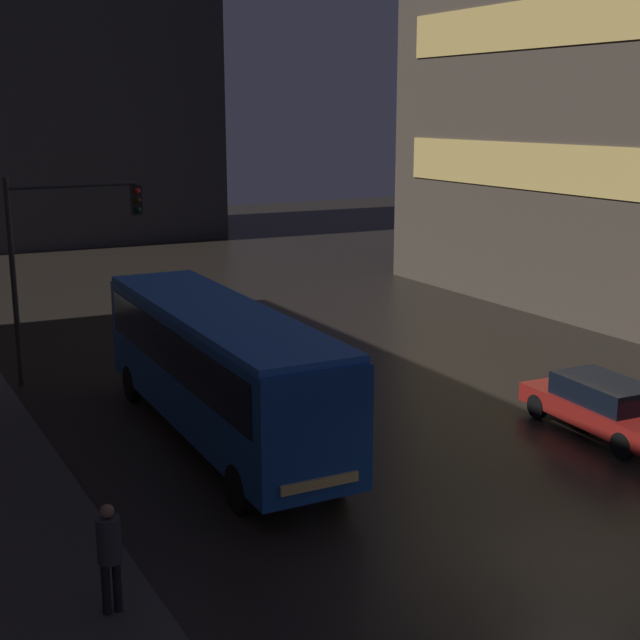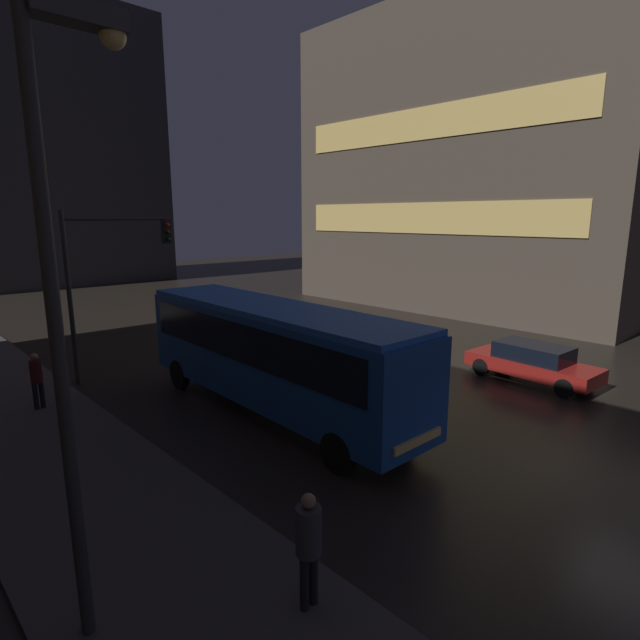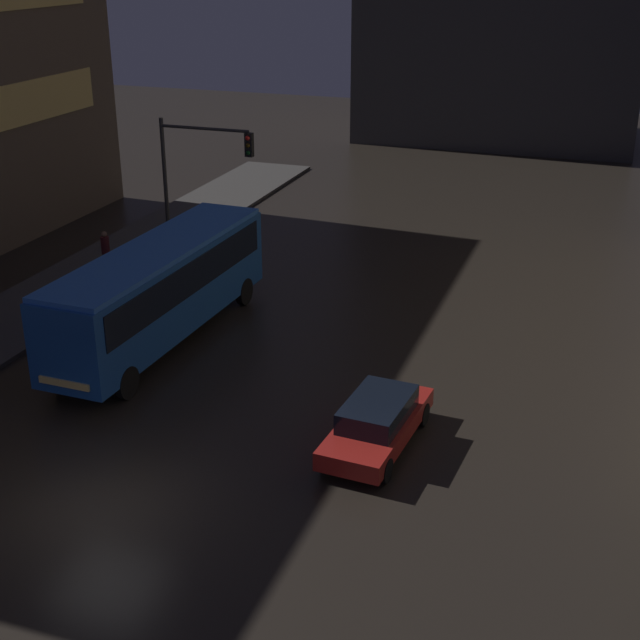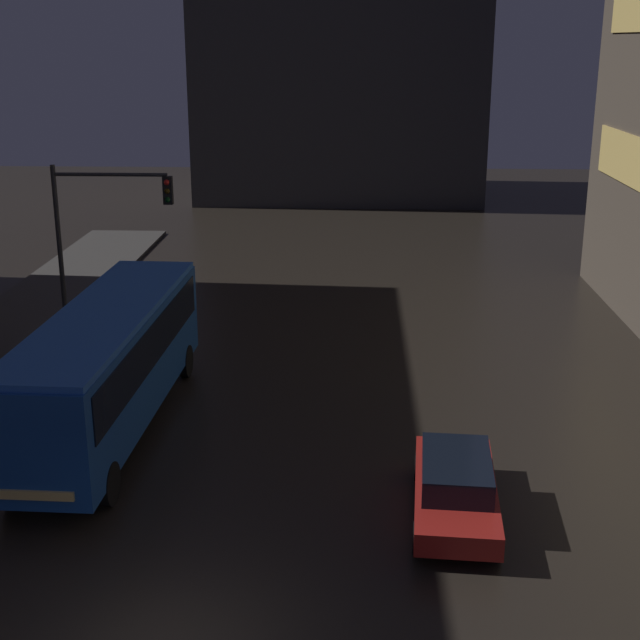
% 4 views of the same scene
% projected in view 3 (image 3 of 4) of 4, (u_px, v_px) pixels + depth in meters
% --- Properties ---
extents(ground_plane, '(120.00, 120.00, 0.00)m').
position_uv_depth(ground_plane, '(101.00, 507.00, 21.09)').
color(ground_plane, black).
extents(sidewalk_left, '(4.00, 48.00, 0.15)m').
position_uv_depth(sidewalk_left, '(36.00, 307.00, 32.49)').
color(sidewalk_left, '#3D3A38').
rests_on(sidewalk_left, ground).
extents(bus_near, '(2.75, 10.86, 3.32)m').
position_uv_depth(bus_near, '(160.00, 284.00, 29.14)').
color(bus_near, '#194793').
rests_on(bus_near, ground).
extents(car_taxi, '(2.05, 4.63, 1.37)m').
position_uv_depth(car_taxi, '(377.00, 422.00, 23.42)').
color(car_taxi, maroon).
rests_on(car_taxi, ground).
extents(pedestrian_near, '(0.34, 0.34, 1.73)m').
position_uv_depth(pedestrian_near, '(106.00, 249.00, 35.27)').
color(pedestrian_near, black).
rests_on(pedestrian_near, sidewalk_left).
extents(traffic_light_main, '(3.94, 0.35, 6.08)m').
position_uv_depth(traffic_light_main, '(196.00, 169.00, 34.87)').
color(traffic_light_main, '#2D2D2D').
rests_on(traffic_light_main, ground).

